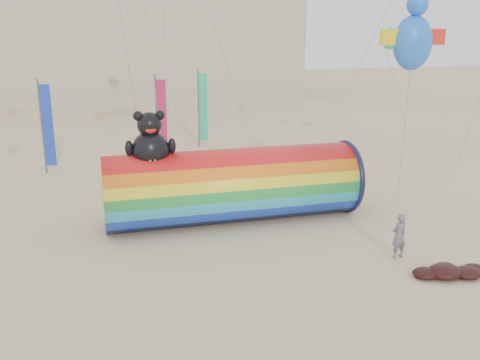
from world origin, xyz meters
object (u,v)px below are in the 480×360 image
object	(u,v)px
kite_handler	(399,236)
fabric_bundle	(449,271)
hotel_building	(11,2)
windsock_assembly	(233,183)

from	to	relation	value
kite_handler	fabric_bundle	world-z (taller)	kite_handler
hotel_building	windsock_assembly	distance (m)	44.95
hotel_building	windsock_assembly	world-z (taller)	hotel_building
windsock_assembly	fabric_bundle	bearing A→B (deg)	-51.98
windsock_assembly	kite_handler	world-z (taller)	windsock_assembly
hotel_building	kite_handler	xyz separation A→B (m)	(17.45, -47.45, -9.49)
hotel_building	fabric_bundle	world-z (taller)	hotel_building
fabric_bundle	kite_handler	bearing A→B (deg)	115.09
kite_handler	fabric_bundle	bearing A→B (deg)	104.15
kite_handler	fabric_bundle	distance (m)	2.07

